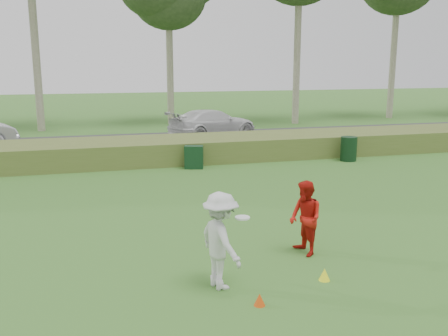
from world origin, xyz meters
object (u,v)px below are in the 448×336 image
object	(u,v)px
utility_cabinet	(194,157)
cone_yellow	(324,274)
player_white	(221,241)
car_right	(213,123)
cone_orange	(260,300)
trash_bin	(349,149)
player_red	(305,218)

from	to	relation	value
utility_cabinet	cone_yellow	bearing A→B (deg)	-72.42
player_white	car_right	size ratio (longest dim) A/B	0.35
cone_orange	cone_yellow	bearing A→B (deg)	22.23
player_white	trash_bin	size ratio (longest dim) A/B	1.78
player_red	cone_orange	size ratio (longest dim) A/B	7.42
cone_orange	car_right	size ratio (longest dim) A/B	0.04
cone_orange	trash_bin	world-z (taller)	trash_bin
player_red	trash_bin	size ratio (longest dim) A/B	1.59
player_white	cone_orange	distance (m)	1.24
cone_yellow	utility_cabinet	world-z (taller)	utility_cabinet
cone_orange	utility_cabinet	xyz separation A→B (m)	(1.24, 11.09, 0.33)
cone_yellow	cone_orange	bearing A→B (deg)	-157.77
player_white	car_right	bearing A→B (deg)	-28.74
cone_yellow	trash_bin	size ratio (longest dim) A/B	0.24
player_red	trash_bin	world-z (taller)	player_red
player_red	utility_cabinet	world-z (taller)	player_red
cone_yellow	utility_cabinet	distance (m)	10.49
trash_bin	car_right	distance (m)	8.67
car_right	cone_orange	bearing A→B (deg)	148.22
player_red	player_white	bearing A→B (deg)	-70.07
car_right	player_red	bearing A→B (deg)	152.46
player_red	cone_orange	xyz separation A→B (m)	(-1.68, -1.92, -0.68)
utility_cabinet	player_white	bearing A→B (deg)	-83.12
player_red	cone_yellow	distance (m)	1.48
player_red	trash_bin	xyz separation A→B (m)	(6.03, 8.97, -0.29)
utility_cabinet	player_red	bearing A→B (deg)	-71.07
cone_yellow	car_right	distance (m)	18.24
trash_bin	player_red	bearing A→B (deg)	-123.88
player_white	trash_bin	world-z (taller)	player_white
player_white	car_right	world-z (taller)	player_white
player_white	cone_orange	world-z (taller)	player_white
utility_cabinet	car_right	xyz separation A→B (m)	(2.66, 7.59, 0.35)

